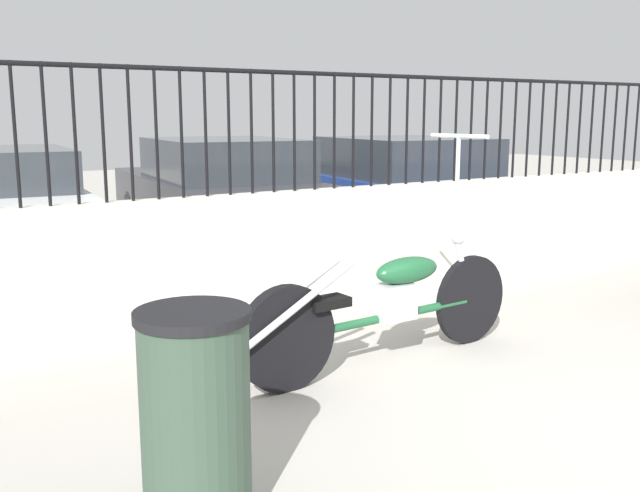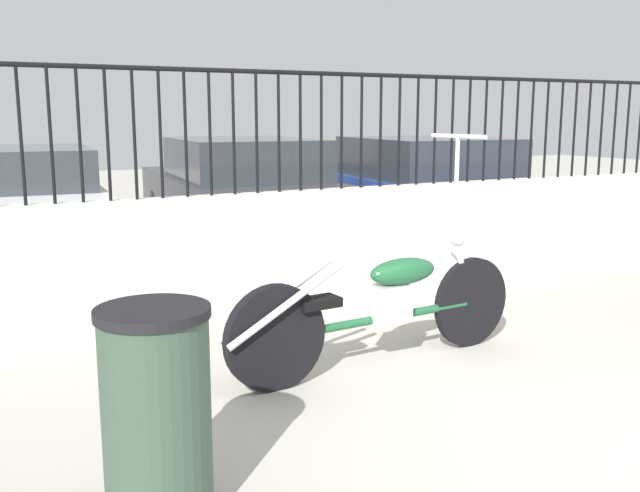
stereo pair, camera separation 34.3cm
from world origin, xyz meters
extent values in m
cube|color=beige|center=(0.00, 3.13, 0.52)|extent=(8.54, 0.18, 1.03)
cylinder|color=black|center=(-2.62, 3.13, 1.52)|extent=(0.02, 0.02, 0.98)
cylinder|color=black|center=(-2.43, 3.13, 1.52)|extent=(0.02, 0.02, 0.98)
cylinder|color=black|center=(-2.23, 3.13, 1.52)|extent=(0.02, 0.02, 0.98)
cylinder|color=black|center=(-2.04, 3.13, 1.52)|extent=(0.02, 0.02, 0.98)
cylinder|color=black|center=(-1.84, 3.13, 1.52)|extent=(0.02, 0.02, 0.98)
cylinder|color=black|center=(-1.65, 3.13, 1.52)|extent=(0.02, 0.02, 0.98)
cylinder|color=black|center=(-1.46, 3.13, 1.52)|extent=(0.02, 0.02, 0.98)
cylinder|color=black|center=(-1.26, 3.13, 1.52)|extent=(0.02, 0.02, 0.98)
cylinder|color=black|center=(-1.07, 3.13, 1.52)|extent=(0.02, 0.02, 0.98)
cylinder|color=black|center=(-0.87, 3.13, 1.52)|extent=(0.02, 0.02, 0.98)
cylinder|color=black|center=(-0.68, 3.13, 1.52)|extent=(0.02, 0.02, 0.98)
cylinder|color=black|center=(-0.49, 3.13, 1.52)|extent=(0.02, 0.02, 0.98)
cylinder|color=black|center=(-0.29, 3.13, 1.52)|extent=(0.02, 0.02, 0.98)
cylinder|color=black|center=(-0.10, 3.13, 1.52)|extent=(0.02, 0.02, 0.98)
cylinder|color=black|center=(0.10, 3.13, 1.52)|extent=(0.02, 0.02, 0.98)
cylinder|color=black|center=(0.29, 3.13, 1.52)|extent=(0.02, 0.02, 0.98)
cylinder|color=black|center=(0.49, 3.13, 1.52)|extent=(0.02, 0.02, 0.98)
cylinder|color=black|center=(0.68, 3.13, 1.52)|extent=(0.02, 0.02, 0.98)
cylinder|color=black|center=(0.87, 3.13, 1.52)|extent=(0.02, 0.02, 0.98)
cylinder|color=black|center=(1.07, 3.13, 1.52)|extent=(0.02, 0.02, 0.98)
cylinder|color=black|center=(1.26, 3.13, 1.52)|extent=(0.02, 0.02, 0.98)
cylinder|color=black|center=(1.46, 3.13, 1.52)|extent=(0.02, 0.02, 0.98)
cylinder|color=black|center=(1.65, 3.13, 1.52)|extent=(0.02, 0.02, 0.98)
cylinder|color=black|center=(1.84, 3.13, 1.52)|extent=(0.02, 0.02, 0.98)
cylinder|color=black|center=(2.04, 3.13, 1.52)|extent=(0.02, 0.02, 0.98)
cylinder|color=black|center=(2.23, 3.13, 1.52)|extent=(0.02, 0.02, 0.98)
cylinder|color=black|center=(2.43, 3.13, 1.52)|extent=(0.02, 0.02, 0.98)
cylinder|color=black|center=(2.62, 3.13, 1.52)|extent=(0.02, 0.02, 0.98)
cylinder|color=black|center=(2.81, 3.13, 1.52)|extent=(0.02, 0.02, 0.98)
cylinder|color=black|center=(3.01, 3.13, 1.52)|extent=(0.02, 0.02, 0.98)
cylinder|color=black|center=(3.20, 3.13, 1.52)|extent=(0.02, 0.02, 0.98)
cylinder|color=black|center=(3.40, 3.13, 1.52)|extent=(0.02, 0.02, 0.98)
cylinder|color=black|center=(3.59, 3.13, 1.52)|extent=(0.02, 0.02, 0.98)
cylinder|color=black|center=(3.79, 3.13, 1.52)|extent=(0.02, 0.02, 0.98)
cylinder|color=black|center=(3.98, 3.13, 1.52)|extent=(0.02, 0.02, 0.98)
cylinder|color=black|center=(0.00, 3.13, 1.99)|extent=(8.54, 0.04, 0.04)
cylinder|color=black|center=(0.19, 1.71, 0.32)|extent=(0.65, 0.10, 0.65)
cylinder|color=black|center=(-1.41, 1.59, 0.32)|extent=(0.67, 0.13, 0.66)
cylinder|color=#1E5933|center=(-0.61, 1.65, 0.32)|extent=(1.47, 0.17, 0.06)
cube|color=silver|center=(-0.56, 1.66, 0.42)|extent=(0.28, 0.18, 0.24)
ellipsoid|color=#1E5933|center=(-0.44, 1.67, 0.62)|extent=(0.54, 0.24, 0.18)
cube|color=black|center=(-1.11, 1.61, 0.50)|extent=(0.29, 0.18, 0.06)
cylinder|color=silver|center=(0.10, 1.71, 0.57)|extent=(0.22, 0.06, 0.51)
sphere|color=silver|center=(0.04, 1.70, 0.80)|extent=(0.11, 0.11, 0.11)
cylinder|color=silver|center=(0.01, 1.70, 1.17)|extent=(0.03, 0.03, 0.69)
cylinder|color=silver|center=(0.01, 1.70, 1.51)|extent=(0.07, 0.52, 0.03)
cylinder|color=silver|center=(-1.35, 1.53, 0.54)|extent=(0.80, 0.10, 0.45)
cylinder|color=silver|center=(-1.36, 1.67, 0.54)|extent=(0.80, 0.10, 0.45)
cylinder|color=#334738|center=(-2.40, 0.51, 0.43)|extent=(0.44, 0.44, 0.87)
cylinder|color=black|center=(-2.40, 0.51, 0.89)|extent=(0.46, 0.46, 0.04)
cylinder|color=black|center=(-1.58, 7.37, 0.32)|extent=(0.15, 0.65, 0.64)
cylinder|color=black|center=(-1.76, 4.84, 0.32)|extent=(0.15, 0.65, 0.64)
cylinder|color=black|center=(-0.57, 7.54, 0.32)|extent=(0.17, 0.65, 0.64)
cylinder|color=black|center=(1.03, 7.39, 0.32)|extent=(0.17, 0.65, 0.64)
cylinder|color=black|center=(-0.82, 4.83, 0.32)|extent=(0.17, 0.65, 0.64)
cylinder|color=black|center=(0.79, 4.68, 0.32)|extent=(0.17, 0.65, 0.64)
cube|color=#38383D|center=(0.11, 6.11, 0.57)|extent=(2.11, 4.52, 0.66)
cube|color=#2D3338|center=(0.09, 5.89, 1.14)|extent=(1.73, 2.24, 0.48)
cylinder|color=black|center=(1.72, 7.07, 0.32)|extent=(0.17, 0.65, 0.64)
cylinder|color=black|center=(3.47, 6.91, 0.32)|extent=(0.17, 0.65, 0.64)
cylinder|color=black|center=(1.48, 4.38, 0.32)|extent=(0.17, 0.65, 0.64)
cylinder|color=black|center=(3.23, 4.23, 0.32)|extent=(0.17, 0.65, 0.64)
cube|color=navy|center=(2.47, 5.65, 0.55)|extent=(2.25, 4.50, 0.62)
cube|color=#2D3338|center=(2.46, 5.43, 1.11)|extent=(1.86, 2.23, 0.51)
camera|label=1|loc=(-3.36, -2.04, 1.65)|focal=40.00mm
camera|label=2|loc=(-3.06, -2.21, 1.65)|focal=40.00mm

